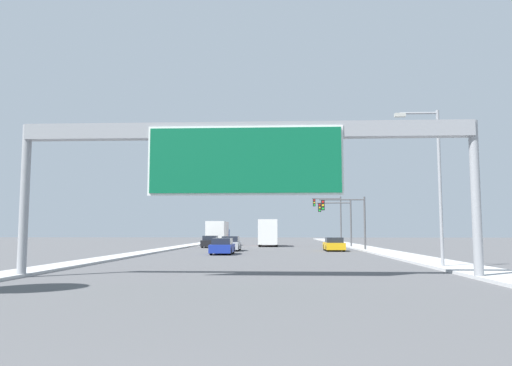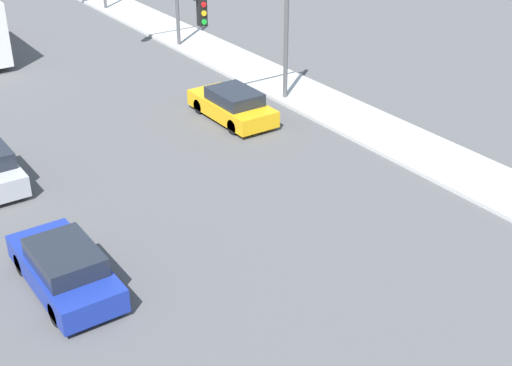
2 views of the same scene
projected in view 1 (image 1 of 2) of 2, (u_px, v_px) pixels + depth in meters
The scene contains 13 objects.
sidewalk_right at pixel (357, 246), 62.82m from camera, with size 3.00×120.00×0.15m.
median_strip_left at pixel (184, 246), 63.86m from camera, with size 2.00×120.00×0.15m.
sign_gantry at pixel (245, 150), 22.00m from camera, with size 20.30×0.73×6.84m.
car_near_left at pixel (222, 247), 43.45m from camera, with size 1.83×4.48×1.41m.
car_mid_left at pixel (210, 242), 61.18m from camera, with size 1.84×4.32×1.45m.
car_mid_right at pixel (334, 245), 50.57m from camera, with size 1.87×4.46×1.38m.
car_far_right at pixel (231, 244), 51.04m from camera, with size 1.81×4.34×1.49m.
truck_box_primary at pixel (268, 233), 66.18m from camera, with size 2.45×8.13×3.50m.
truck_box_secondary at pixel (218, 233), 68.88m from camera, with size 2.46×8.46×3.31m.
traffic_light_near_intersection at pixel (349, 214), 51.37m from camera, with size 4.74×0.32×5.56m.
traffic_light_mid_block at pixel (339, 216), 61.31m from camera, with size 4.24×0.32×5.77m.
traffic_light_far_intersection at pixel (332, 213), 71.31m from camera, with size 4.20×0.32×6.95m.
street_lamp_right at pixel (434, 175), 27.54m from camera, with size 2.46×0.28×8.76m.
Camera 1 is at (1.50, -3.83, 2.05)m, focal length 35.00 mm.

